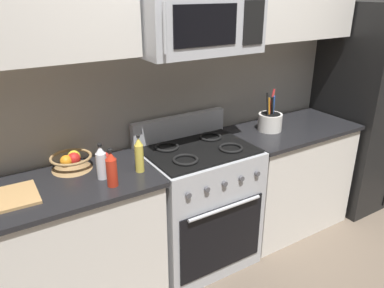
{
  "coord_description": "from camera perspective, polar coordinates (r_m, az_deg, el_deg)",
  "views": [
    {
      "loc": [
        -1.31,
        -1.38,
        1.96
      ],
      "look_at": [
        -0.13,
        0.52,
        1.03
      ],
      "focal_mm": 35.43,
      "sensor_mm": 36.0,
      "label": 1
    }
  ],
  "objects": [
    {
      "name": "fruit_basket",
      "position": [
        2.46,
        -17.68,
        -2.49
      ],
      "size": [
        0.26,
        0.26,
        0.11
      ],
      "color": "#9E7A4C",
      "rests_on": "counter_left"
    },
    {
      "name": "counter_right",
      "position": [
        3.36,
        14.17,
        -4.8
      ],
      "size": [
        1.04,
        0.59,
        0.91
      ],
      "color": "silver",
      "rests_on": "ground"
    },
    {
      "name": "counter_left",
      "position": [
        2.54,
        -18.47,
        -15.1
      ],
      "size": [
        1.16,
        0.59,
        0.91
      ],
      "color": "silver",
      "rests_on": "ground"
    },
    {
      "name": "bottle_oil",
      "position": [
        2.31,
        -7.96,
        -1.65
      ],
      "size": [
        0.05,
        0.05,
        0.24
      ],
      "color": "gold",
      "rests_on": "counter_left"
    },
    {
      "name": "range_oven",
      "position": [
        2.83,
        0.95,
        -9.11
      ],
      "size": [
        0.76,
        0.64,
        1.09
      ],
      "color": "#B2B5BA",
      "rests_on": "ground"
    },
    {
      "name": "bottle_vinegar",
      "position": [
        2.27,
        -13.49,
        -2.76
      ],
      "size": [
        0.06,
        0.06,
        0.22
      ],
      "color": "silver",
      "rests_on": "counter_left"
    },
    {
      "name": "cutting_board",
      "position": [
        2.26,
        -26.42,
        -7.41
      ],
      "size": [
        0.34,
        0.29,
        0.02
      ],
      "primitive_type": "cube",
      "rotation": [
        0.0,
        0.0,
        -0.02
      ],
      "color": "tan",
      "rests_on": "counter_left"
    },
    {
      "name": "refrigerator",
      "position": [
        3.89,
        24.9,
        5.04
      ],
      "size": [
        0.81,
        0.71,
        1.86
      ],
      "color": "black",
      "rests_on": "ground"
    },
    {
      "name": "wall_back",
      "position": [
        2.8,
        -3.04,
        8.91
      ],
      "size": [
        8.0,
        0.1,
        2.6
      ],
      "primitive_type": "cube",
      "color": "#9E998E",
      "rests_on": "ground"
    },
    {
      "name": "bottle_hot_sauce",
      "position": [
        2.18,
        -12.01,
        -3.74
      ],
      "size": [
        0.06,
        0.06,
        0.22
      ],
      "color": "red",
      "rests_on": "counter_left"
    },
    {
      "name": "utensil_crock",
      "position": [
        3.04,
        11.66,
        3.4
      ],
      "size": [
        0.19,
        0.19,
        0.33
      ],
      "color": "white",
      "rests_on": "counter_right"
    },
    {
      "name": "apple_loose",
      "position": [
        2.5,
        -13.04,
        -2.01
      ],
      "size": [
        0.07,
        0.07,
        0.07
      ],
      "primitive_type": "sphere",
      "color": "red",
      "rests_on": "counter_left"
    },
    {
      "name": "microwave",
      "position": [
        2.44,
        0.8,
        17.83
      ],
      "size": [
        0.77,
        0.44,
        0.37
      ],
      "color": "#B2B5BA"
    }
  ]
}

